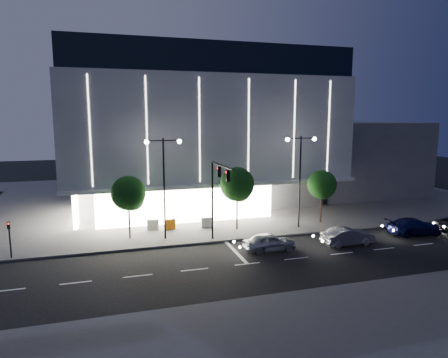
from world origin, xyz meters
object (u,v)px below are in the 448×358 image
street_lamp_west (164,174)px  car_second (348,236)px  tree_left (129,195)px  car_third (414,226)px  traffic_mast (217,187)px  car_lead (270,242)px  barrier_b (153,225)px  tree_mid (237,186)px  street_lamp_east (300,168)px  barrier_c (170,224)px  barrier_d (207,223)px  tree_right (322,186)px  ped_signal_far (10,236)px

street_lamp_west → car_second: street_lamp_west is taller
tree_left → car_third: 26.22m
traffic_mast → car_lead: traffic_mast is taller
barrier_b → tree_left: bearing=-129.9°
car_second → tree_mid: bearing=47.5°
street_lamp_west → street_lamp_east: same height
barrier_c → barrier_d: (3.57, -0.33, 0.00)m
car_lead → traffic_mast: bearing=55.5°
tree_right → barrier_d: bearing=173.5°
ped_signal_far → tree_left: 9.61m
street_lamp_west → street_lamp_east: (13.00, 0.00, 0.00)m
tree_mid → car_third: (15.37, -5.75, -3.58)m
tree_right → car_lead: tree_right is taller
street_lamp_east → car_second: (1.72, -5.73, -5.21)m
car_lead → car_second: 7.00m
street_lamp_east → tree_right: street_lamp_east is taller
street_lamp_west → barrier_b: size_ratio=8.18×
tree_left → car_second: (17.69, -6.75, -3.28)m
tree_left → barrier_d: tree_left is taller
car_lead → car_second: car_second is taller
traffic_mast → car_lead: (3.73, -2.55, -4.30)m
tree_right → barrier_c: bearing=173.8°
tree_mid → street_lamp_east: bearing=-9.7°
car_lead → car_second: (6.98, -0.51, 0.02)m
street_lamp_east → barrier_b: (-13.74, 3.08, -5.31)m
street_lamp_east → barrier_d: size_ratio=8.18×
ped_signal_far → car_lead: 20.11m
car_third → barrier_d: car_third is taller
street_lamp_west → barrier_d: street_lamp_west is taller
car_second → street_lamp_east: bearing=15.4°
tree_mid → tree_right: 9.01m
tree_left → car_second: tree_left is taller
car_third → barrier_c: (-21.58, 7.41, -0.10)m
street_lamp_west → tree_left: bearing=161.1°
street_lamp_west → tree_mid: 7.28m
tree_left → barrier_c: 5.35m
street_lamp_west → tree_right: street_lamp_west is taller
street_lamp_east → ped_signal_far: bearing=-176.6°
car_lead → car_third: 14.67m
street_lamp_east → barrier_b: size_ratio=8.18×
car_lead → car_third: size_ratio=0.83×
car_lead → barrier_d: bearing=23.8°
tree_left → barrier_d: size_ratio=5.20×
tree_right → barrier_c: size_ratio=5.01×
tree_right → car_third: tree_right is taller
ped_signal_far → barrier_c: bearing=18.1°
tree_mid → car_third: size_ratio=1.19×
barrier_b → ped_signal_far: bearing=-150.4°
street_lamp_west → tree_left: street_lamp_west is taller
street_lamp_west → car_lead: bearing=-34.0°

